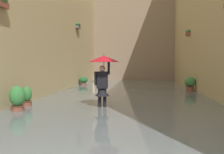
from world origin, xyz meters
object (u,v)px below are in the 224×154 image
object	(u,v)px
potted_plant_mid_right	(17,99)
potted_plant_far_left	(190,84)
person_wading	(103,70)
potted_plant_far_right	(83,81)
potted_plant_near_right	(27,98)

from	to	relation	value
potted_plant_mid_right	potted_plant_far_left	distance (m)	9.34
person_wading	potted_plant_mid_right	world-z (taller)	person_wading
person_wading	potted_plant_mid_right	distance (m)	2.96
potted_plant_far_right	potted_plant_near_right	size ratio (longest dim) A/B	0.84
potted_plant_far_right	potted_plant_near_right	bearing A→B (deg)	90.07
potted_plant_near_right	potted_plant_far_left	distance (m)	8.79
potted_plant_near_right	person_wading	bearing A→B (deg)	-177.90
person_wading	potted_plant_far_right	world-z (taller)	person_wading
potted_plant_far_right	potted_plant_far_left	xyz separation A→B (m)	(-6.73, 3.14, 0.10)
potted_plant_far_right	person_wading	bearing A→B (deg)	107.54
potted_plant_far_right	potted_plant_far_left	size ratio (longest dim) A/B	0.76
person_wading	potted_plant_far_right	size ratio (longest dim) A/B	2.87
potted_plant_far_right	potted_plant_far_left	bearing A→B (deg)	154.99
potted_plant_far_left	potted_plant_far_right	bearing A→B (deg)	-25.01
person_wading	potted_plant_far_left	bearing A→B (deg)	-125.51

